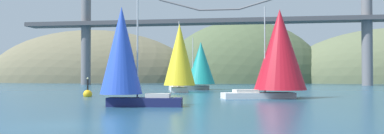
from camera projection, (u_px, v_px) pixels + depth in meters
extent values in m
plane|color=navy|center=(62.00, 125.00, 21.41)|extent=(360.00, 360.00, 0.00)
ellipsoid|color=#6B664C|center=(90.00, 82.00, 163.17)|extent=(86.57, 44.00, 41.58)
ellipsoid|color=#4C5B3D|center=(242.00, 83.00, 154.05)|extent=(60.97, 44.00, 46.53)
cylinder|color=slate|center=(86.00, 17.00, 121.73)|extent=(2.80, 2.80, 40.34)
cylinder|color=slate|center=(367.00, 10.00, 109.72)|extent=(2.80, 2.80, 40.34)
cube|color=#47474C|center=(219.00, 22.00, 115.68)|extent=(115.08, 6.00, 1.20)
cylinder|color=slate|center=(180.00, 5.00, 117.50)|extent=(11.43, 0.50, 3.66)
cylinder|color=slate|center=(219.00, 10.00, 115.75)|extent=(11.30, 0.50, 0.50)
cylinder|color=slate|center=(260.00, 3.00, 114.07)|extent=(11.43, 0.50, 3.66)
cube|color=white|center=(179.00, 89.00, 66.42)|extent=(4.24, 8.22, 0.81)
cube|color=beige|center=(178.00, 86.00, 67.85)|extent=(2.40, 2.88, 0.36)
cylinder|color=#B2B2B7|center=(179.00, 54.00, 65.77)|extent=(0.14, 0.14, 10.55)
cone|color=yellow|center=(180.00, 55.00, 64.04)|extent=(5.95, 5.95, 9.63)
cube|color=#B7B2A8|center=(189.00, 88.00, 75.26)|extent=(7.30, 5.19, 0.79)
cube|color=beige|center=(182.00, 85.00, 74.85)|extent=(2.76, 2.47, 0.36)
cylinder|color=#B2B2B7|center=(193.00, 62.00, 75.60)|extent=(0.14, 0.14, 8.90)
cone|color=teal|center=(201.00, 63.00, 76.12)|extent=(7.13, 7.13, 7.81)
cube|color=#191E4C|center=(145.00, 102.00, 34.53)|extent=(6.38, 1.98, 0.76)
cube|color=beige|center=(158.00, 96.00, 34.46)|extent=(2.09, 1.30, 0.36)
cylinder|color=#B2B2B7|center=(137.00, 47.00, 34.68)|extent=(0.14, 0.14, 8.62)
cone|color=blue|center=(121.00, 50.00, 34.78)|extent=(3.83, 3.83, 7.42)
cube|color=white|center=(258.00, 95.00, 47.12)|extent=(8.63, 4.91, 0.67)
cube|color=beige|center=(246.00, 91.00, 46.88)|extent=(3.10, 2.57, 0.36)
cylinder|color=#B2B2B7|center=(265.00, 49.00, 47.38)|extent=(0.14, 0.14, 9.94)
cone|color=#B21423|center=(280.00, 49.00, 47.69)|extent=(7.66, 7.66, 9.39)
sphere|color=gold|center=(88.00, 94.00, 50.90)|extent=(1.10, 1.10, 1.10)
cylinder|color=black|center=(88.00, 86.00, 50.93)|extent=(0.20, 0.20, 1.60)
sphere|color=#F2EA99|center=(88.00, 78.00, 50.95)|extent=(0.24, 0.24, 0.24)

